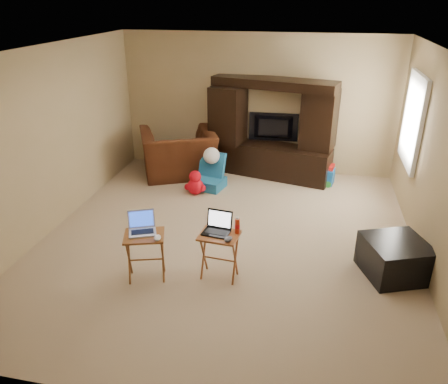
% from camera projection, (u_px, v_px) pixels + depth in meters
% --- Properties ---
extents(floor, '(5.50, 5.50, 0.00)m').
position_uv_depth(floor, '(227.00, 239.00, 6.04)').
color(floor, tan).
rests_on(floor, ground).
extents(ceiling, '(5.50, 5.50, 0.00)m').
position_uv_depth(ceiling, '(228.00, 50.00, 5.01)').
color(ceiling, silver).
rests_on(ceiling, ground).
extents(wall_back, '(5.00, 0.00, 5.00)m').
position_uv_depth(wall_back, '(257.00, 104.00, 7.97)').
color(wall_back, tan).
rests_on(wall_back, ground).
extents(wall_front, '(5.00, 0.00, 5.00)m').
position_uv_depth(wall_front, '(150.00, 281.00, 3.08)').
color(wall_front, tan).
rests_on(wall_front, ground).
extents(wall_left, '(0.00, 5.50, 5.50)m').
position_uv_depth(wall_left, '(49.00, 141.00, 5.99)').
color(wall_left, tan).
rests_on(wall_left, ground).
extents(wall_right, '(0.00, 5.50, 5.50)m').
position_uv_depth(wall_right, '(438.00, 168.00, 5.06)').
color(wall_right, tan).
rests_on(wall_right, ground).
extents(window_pane, '(0.00, 1.20, 1.20)m').
position_uv_depth(window_pane, '(414.00, 121.00, 6.38)').
color(window_pane, white).
rests_on(window_pane, ground).
extents(window_frame, '(0.06, 1.14, 1.34)m').
position_uv_depth(window_frame, '(413.00, 121.00, 6.38)').
color(window_frame, white).
rests_on(window_frame, ground).
extents(entertainment_center, '(2.24, 1.03, 1.78)m').
position_uv_depth(entertainment_center, '(272.00, 129.00, 7.80)').
color(entertainment_center, black).
rests_on(entertainment_center, floor).
extents(television, '(0.91, 0.16, 0.52)m').
position_uv_depth(television, '(273.00, 128.00, 7.98)').
color(television, black).
rests_on(television, entertainment_center).
extents(recliner, '(1.66, 1.58, 0.85)m').
position_uv_depth(recliner, '(179.00, 153.00, 8.00)').
color(recliner, '#4A240F').
rests_on(recliner, floor).
extents(child_rocker, '(0.57, 0.62, 0.61)m').
position_uv_depth(child_rocker, '(210.00, 172.00, 7.49)').
color(child_rocker, '#19618D').
rests_on(child_rocker, floor).
extents(plush_toy, '(0.38, 0.32, 0.42)m').
position_uv_depth(plush_toy, '(195.00, 182.00, 7.31)').
color(plush_toy, red).
rests_on(plush_toy, floor).
extents(push_toy, '(0.61, 0.48, 0.41)m').
position_uv_depth(push_toy, '(319.00, 173.00, 7.73)').
color(push_toy, '#1660B5').
rests_on(push_toy, floor).
extents(ottoman, '(0.89, 0.89, 0.44)m').
position_uv_depth(ottoman, '(395.00, 258.00, 5.20)').
color(ottoman, black).
rests_on(ottoman, floor).
extents(tray_table_left, '(0.54, 0.48, 0.59)m').
position_uv_depth(tray_table_left, '(146.00, 257.00, 5.09)').
color(tray_table_left, brown).
rests_on(tray_table_left, floor).
extents(tray_table_right, '(0.48, 0.40, 0.58)m').
position_uv_depth(tray_table_right, '(219.00, 256.00, 5.11)').
color(tray_table_right, '#AA5829').
rests_on(tray_table_right, floor).
extents(laptop_left, '(0.39, 0.36, 0.24)m').
position_uv_depth(laptop_left, '(142.00, 224.00, 4.95)').
color(laptop_left, silver).
rests_on(laptop_left, tray_table_left).
extents(laptop_right, '(0.33, 0.29, 0.24)m').
position_uv_depth(laptop_right, '(216.00, 224.00, 4.97)').
color(laptop_right, black).
rests_on(laptop_right, tray_table_right).
extents(mouse_left, '(0.10, 0.13, 0.05)m').
position_uv_depth(mouse_left, '(157.00, 238.00, 4.86)').
color(mouse_left, white).
rests_on(mouse_left, tray_table_left).
extents(mouse_right, '(0.12, 0.14, 0.05)m').
position_uv_depth(mouse_right, '(228.00, 239.00, 4.85)').
color(mouse_right, '#444449').
rests_on(mouse_right, tray_table_right).
extents(water_bottle, '(0.06, 0.06, 0.18)m').
position_uv_depth(water_bottle, '(237.00, 226.00, 4.99)').
color(water_bottle, red).
rests_on(water_bottle, tray_table_right).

